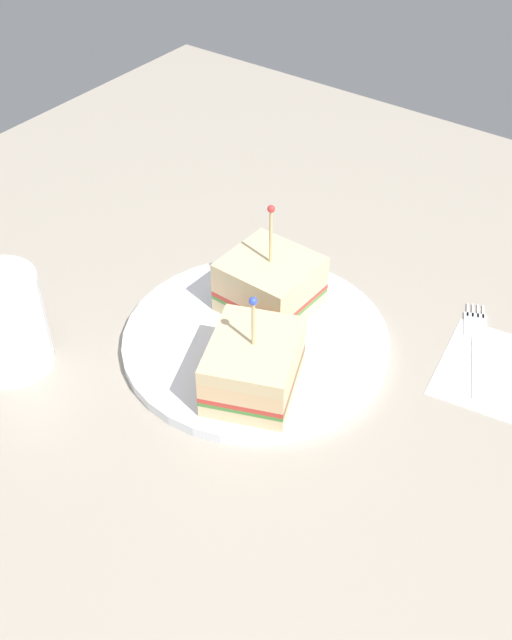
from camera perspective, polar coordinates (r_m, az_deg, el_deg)
name	(u,v)px	position (r cm, az deg, el deg)	size (l,w,h in cm)	color
ground_plane	(256,352)	(74.03, 0.00, -2.38)	(105.92, 105.92, 2.00)	#9E9384
plate	(256,340)	(73.00, 0.00, -1.50)	(24.97, 24.97, 1.05)	white
sandwich_half_front	(253,366)	(66.02, -0.20, -3.39)	(10.00, 10.94, 10.03)	beige
sandwich_half_back	(270,284)	(74.31, 1.03, 2.64)	(8.38, 8.02, 11.51)	beige
drink_glass	(6,327)	(72.19, -17.83, -0.50)	(7.22, 7.22, 9.52)	gold
napkin	(498,372)	(73.91, 17.32, -3.65)	(11.38, 10.24, 0.15)	white
fork	(475,337)	(76.76, 15.76, -1.21)	(6.38, 12.53, 0.35)	silver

